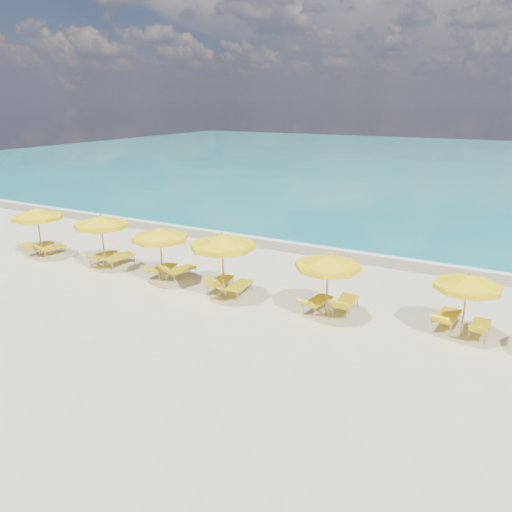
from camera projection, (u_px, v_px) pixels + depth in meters
The scene contains 24 objects.
ground_plane at pixel (238, 295), 19.51m from camera, with size 120.00×120.00×0.00m, color beige.
ocean at pixel (443, 163), 59.65m from camera, with size 120.00×80.00×0.30m, color #157774.
wet_sand_band at pixel (311, 248), 25.70m from camera, with size 120.00×2.60×0.01m, color tan.
foam_line at pixel (317, 244), 26.37m from camera, with size 120.00×1.20×0.03m, color white.
whitecap_near at pixel (286, 204), 36.48m from camera, with size 14.00×0.36×0.05m, color white.
whitecap_far at pixel (503, 206), 35.91m from camera, with size 18.00×0.30×0.05m, color white.
umbrella_0 at pixel (37, 214), 23.89m from camera, with size 3.11×3.11×2.43m.
umbrella_1 at pixel (101, 222), 22.30m from camera, with size 2.87×2.87×2.46m.
umbrella_2 at pixel (160, 234), 20.48m from camera, with size 2.62×2.62×2.37m.
umbrella_3 at pixel (222, 242), 18.80m from camera, with size 3.32×3.32×2.58m.
umbrella_4 at pixel (328, 262), 17.10m from camera, with size 2.77×2.77×2.33m.
umbrella_5 at pixel (468, 282), 15.65m from camera, with size 2.82×2.82×2.15m.
lounger_0_left at pixel (39, 249), 24.76m from camera, with size 0.91×1.88×0.88m.
lounger_0_right at pixel (52, 251), 24.54m from camera, with size 0.73×1.66×0.79m.
lounger_1_left at pixel (103, 258), 23.43m from camera, with size 0.62×1.81×0.69m.
lounger_1_right at pixel (118, 260), 22.95m from camera, with size 0.87×2.07×0.80m.
lounger_2_left at pixel (162, 272), 21.54m from camera, with size 0.63×1.77×0.79m.
lounger_2_right at pixel (180, 273), 21.32m from camera, with size 0.92×1.84×0.86m.
lounger_3_left at pixel (220, 285), 19.88m from camera, with size 0.97×1.91×0.91m.
lounger_3_right at pixel (238, 290), 19.48m from camera, with size 0.70×1.92×0.69m.
lounger_4_left at pixel (317, 305), 18.07m from camera, with size 0.79×1.76×0.77m.
lounger_4_right at pixel (345, 306), 17.88m from camera, with size 0.77×1.97×0.88m.
lounger_5_left at pixel (446, 321), 16.72m from camera, with size 0.82×1.94×0.84m.
lounger_5_right at pixel (480, 330), 16.12m from camera, with size 0.60×1.62×0.73m.
Camera 1 is at (9.36, -15.57, 7.33)m, focal length 35.00 mm.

